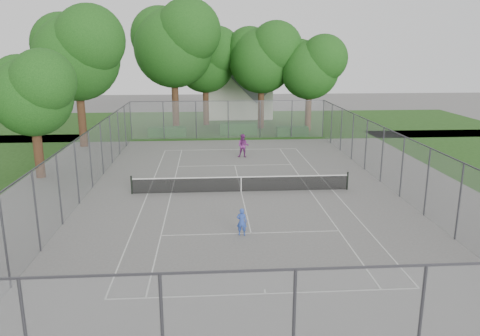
{
  "coord_description": "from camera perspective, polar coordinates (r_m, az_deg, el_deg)",
  "views": [
    {
      "loc": [
        -1.89,
        -26.39,
        8.28
      ],
      "look_at": [
        0.0,
        1.0,
        1.2
      ],
      "focal_mm": 35.0,
      "sensor_mm": 36.0,
      "label": 1
    }
  ],
  "objects": [
    {
      "name": "hedge_mid",
      "position": [
        45.97,
        -0.21,
        4.8
      ],
      "size": [
        3.61,
        1.03,
        1.14
      ],
      "primitive_type": "cube",
      "color": "#174716",
      "rests_on": "ground"
    },
    {
      "name": "tree_far_midleft",
      "position": [
        51.43,
        -4.17,
        13.26
      ],
      "size": [
        7.32,
        6.69,
        10.53
      ],
      "color": "#3C2316",
      "rests_on": "ground"
    },
    {
      "name": "perimeter_fence",
      "position": [
        27.24,
        0.14,
        0.72
      ],
      "size": [
        18.08,
        34.08,
        3.52
      ],
      "color": "#38383D",
      "rests_on": "ground"
    },
    {
      "name": "court_markings",
      "position": [
        27.72,
        0.14,
        -2.91
      ],
      "size": [
        11.03,
        23.83,
        0.01
      ],
      "color": "beige",
      "rests_on": "ground"
    },
    {
      "name": "girl_player",
      "position": [
        21.28,
        0.22,
        -6.57
      ],
      "size": [
        0.52,
        0.4,
        1.29
      ],
      "primitive_type": "imported",
      "rotation": [
        0.0,
        0.0,
        2.92
      ],
      "color": "#2F4DB0",
      "rests_on": "ground"
    },
    {
      "name": "tree_side_back",
      "position": [
        41.84,
        -19.24,
        13.37
      ],
      "size": [
        8.15,
        7.44,
        11.72
      ],
      "color": "#3C2316",
      "rests_on": "ground"
    },
    {
      "name": "tree_far_right",
      "position": [
        47.97,
        8.64,
        12.29
      ],
      "size": [
        6.68,
        6.1,
        9.61
      ],
      "color": "#3C2316",
      "rests_on": "ground"
    },
    {
      "name": "hedge_left",
      "position": [
        45.63,
        -8.85,
        4.41
      ],
      "size": [
        3.6,
        1.08,
        0.9
      ],
      "primitive_type": "cube",
      "color": "#174716",
      "rests_on": "ground"
    },
    {
      "name": "tennis_net",
      "position": [
        27.57,
        0.14,
        -1.9
      ],
      "size": [
        12.87,
        0.1,
        1.1
      ],
      "color": "black",
      "rests_on": "ground"
    },
    {
      "name": "tree_side_front",
      "position": [
        32.49,
        -23.97,
        8.66
      ],
      "size": [
        5.76,
        5.26,
        8.28
      ],
      "color": "#3C2316",
      "rests_on": "ground"
    },
    {
      "name": "grass_far",
      "position": [
        53.07,
        -1.87,
        5.48
      ],
      "size": [
        60.0,
        20.0,
        0.0
      ],
      "primitive_type": "cube",
      "color": "#1D4213",
      "rests_on": "ground"
    },
    {
      "name": "tree_far_midright",
      "position": [
        49.09,
        2.77,
        13.56
      ],
      "size": [
        7.62,
        6.95,
        10.95
      ],
      "color": "#3C2316",
      "rests_on": "ground"
    },
    {
      "name": "tree_far_left",
      "position": [
        48.2,
        -8.01,
        15.07
      ],
      "size": [
        9.01,
        8.23,
        12.95
      ],
      "color": "#3C2316",
      "rests_on": "ground"
    },
    {
      "name": "house",
      "position": [
        57.67,
        -0.11,
        10.0
      ],
      "size": [
        7.58,
        5.87,
        9.44
      ],
      "color": "beige",
      "rests_on": "ground"
    },
    {
      "name": "woman_player",
      "position": [
        36.22,
        0.4,
        2.72
      ],
      "size": [
        1.0,
        0.85,
        1.82
      ],
      "primitive_type": "imported",
      "rotation": [
        0.0,
        0.0,
        -0.2
      ],
      "color": "#782875",
      "rests_on": "ground"
    },
    {
      "name": "ground",
      "position": [
        27.72,
        0.14,
        -2.92
      ],
      "size": [
        120.0,
        120.0,
        0.0
      ],
      "primitive_type": "plane",
      "color": "#615F5D",
      "rests_on": "ground"
    },
    {
      "name": "hedge_right",
      "position": [
        45.53,
        6.38,
        4.47
      ],
      "size": [
        3.02,
        1.11,
        0.91
      ],
      "primitive_type": "cube",
      "color": "#174716",
      "rests_on": "ground"
    }
  ]
}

